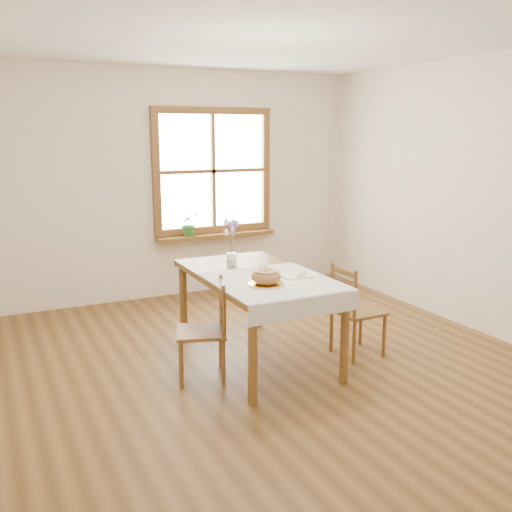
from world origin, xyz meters
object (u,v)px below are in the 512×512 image
at_px(chair_left, 201,330).
at_px(flower_vase, 232,260).
at_px(chair_right, 358,310).
at_px(bread_plate, 266,284).
at_px(dining_table, 256,283).

relative_size(chair_left, flower_vase, 8.02).
height_order(chair_right, bread_plate, chair_right).
xyz_separation_m(bread_plate, flower_vase, (0.05, 0.77, 0.03)).
relative_size(bread_plate, flower_vase, 2.67).
distance_m(chair_left, flower_vase, 0.85).
bearing_deg(bread_plate, chair_right, 5.33).
relative_size(dining_table, chair_right, 1.99).
distance_m(chair_left, chair_right, 1.40).
relative_size(chair_left, chair_right, 0.99).
relative_size(chair_right, bread_plate, 3.03).
relative_size(dining_table, flower_vase, 16.06).
xyz_separation_m(chair_left, chair_right, (1.40, -0.12, 0.00)).
distance_m(dining_table, flower_vase, 0.40).
bearing_deg(dining_table, flower_vase, 98.47).
bearing_deg(chair_right, chair_left, 83.05).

